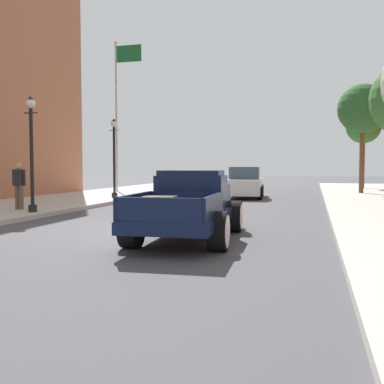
{
  "coord_description": "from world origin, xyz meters",
  "views": [
    {
      "loc": [
        4.02,
        -10.91,
        1.67
      ],
      "look_at": [
        0.92,
        0.51,
        1.0
      ],
      "focal_mm": 42.21,
      "sensor_mm": 36.0,
      "label": 1
    }
  ],
  "objects": [
    {
      "name": "ground_plane",
      "position": [
        0.0,
        0.0,
        0.0
      ],
      "size": [
        140.0,
        140.0,
        0.0
      ],
      "primitive_type": "plane",
      "color": "#47474C"
    },
    {
      "name": "hotrod_truck_navy",
      "position": [
        1.23,
        -0.74,
        0.75
      ],
      "size": [
        2.36,
        5.01,
        1.58
      ],
      "color": "#0F1938",
      "rests_on": "ground"
    },
    {
      "name": "car_background_white",
      "position": [
        0.48,
        12.98,
        0.77
      ],
      "size": [
        2.12,
        4.42,
        1.65
      ],
      "color": "silver",
      "rests_on": "ground"
    },
    {
      "name": "pedestrian_sidewalk_left",
      "position": [
        -6.07,
        2.87,
        1.09
      ],
      "size": [
        0.53,
        0.22,
        1.65
      ],
      "color": "brown",
      "rests_on": "sidewalk_left"
    },
    {
      "name": "street_lamp_near",
      "position": [
        -5.05,
        2.18,
        2.39
      ],
      "size": [
        0.5,
        0.32,
        3.85
      ],
      "color": "black",
      "rests_on": "sidewalk_left"
    },
    {
      "name": "street_lamp_far",
      "position": [
        -5.41,
        9.36,
        2.39
      ],
      "size": [
        0.5,
        0.32,
        3.85
      ],
      "color": "black",
      "rests_on": "sidewalk_left"
    },
    {
      "name": "flagpole",
      "position": [
        -7.54,
        14.81,
        5.77
      ],
      "size": [
        1.74,
        0.16,
        9.16
      ],
      "color": "#B2B2B7",
      "rests_on": "sidewalk_left"
    },
    {
      "name": "street_tree_third",
      "position": [
        6.65,
        16.69,
        4.94
      ],
      "size": [
        2.81,
        2.81,
        6.23
      ],
      "color": "brown",
      "rests_on": "sidewalk_right"
    },
    {
      "name": "street_tree_farthest",
      "position": [
        7.32,
        22.92,
        4.45
      ],
      "size": [
        2.41,
        2.41,
        5.55
      ],
      "color": "brown",
      "rests_on": "sidewalk_right"
    }
  ]
}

